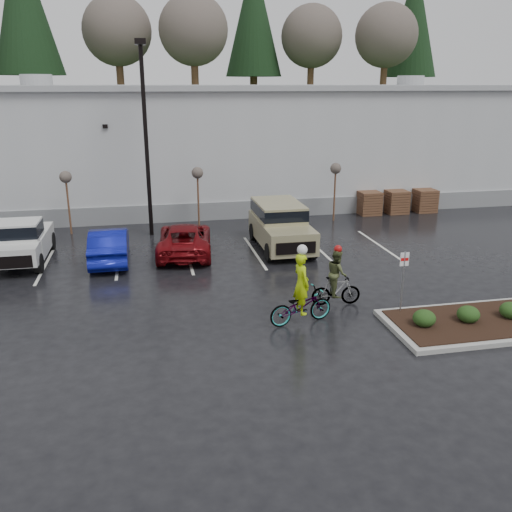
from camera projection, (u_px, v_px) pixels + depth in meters
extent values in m
plane|color=black|center=(290.00, 328.00, 16.92)|extent=(120.00, 120.00, 0.00)
cube|color=#AEB1B3|center=(206.00, 143.00, 36.39)|extent=(60.00, 15.00, 7.00)
cube|color=slate|center=(223.00, 211.00, 30.25)|extent=(60.00, 0.12, 1.00)
cube|color=#999B9E|center=(205.00, 87.00, 35.31)|extent=(60.50, 15.50, 0.30)
cube|color=#233A18|center=(182.00, 125.00, 58.00)|extent=(80.00, 25.00, 6.00)
cylinder|color=black|center=(146.00, 144.00, 25.99)|extent=(0.20, 0.20, 9.00)
cube|color=black|center=(140.00, 42.00, 24.59)|extent=(0.50, 1.00, 0.25)
cylinder|color=#4C341E|center=(69.00, 207.00, 27.10)|extent=(0.10, 0.10, 2.80)
sphere|color=#484239|center=(65.00, 177.00, 26.64)|extent=(0.60, 0.60, 0.60)
cylinder|color=#4C341E|center=(198.00, 201.00, 28.34)|extent=(0.10, 0.10, 2.80)
sphere|color=#484239|center=(197.00, 173.00, 27.88)|extent=(0.60, 0.60, 0.60)
cylinder|color=#4C341E|center=(334.00, 196.00, 29.78)|extent=(0.10, 0.10, 2.80)
sphere|color=#484239|center=(336.00, 168.00, 29.32)|extent=(0.60, 0.60, 0.60)
cube|color=#4C341E|center=(369.00, 203.00, 31.41)|extent=(1.20, 1.20, 1.35)
cube|color=#4C341E|center=(396.00, 202.00, 31.73)|extent=(1.20, 1.20, 1.35)
cube|color=#4C341E|center=(424.00, 200.00, 32.08)|extent=(1.20, 1.20, 1.35)
cube|color=gray|center=(509.00, 320.00, 17.31)|extent=(8.00, 3.00, 0.15)
cube|color=black|center=(510.00, 317.00, 17.28)|extent=(7.60, 2.60, 0.04)
ellipsoid|color=#1B3813|center=(424.00, 318.00, 16.63)|extent=(0.70, 0.70, 0.52)
ellipsoid|color=#1B3813|center=(468.00, 314.00, 16.92)|extent=(0.70, 0.70, 0.52)
ellipsoid|color=#1B3813|center=(511.00, 310.00, 17.20)|extent=(0.70, 0.70, 0.52)
cylinder|color=gray|center=(402.00, 284.00, 17.50)|extent=(0.05, 0.05, 2.20)
cube|color=white|center=(405.00, 259.00, 17.24)|extent=(0.30, 0.02, 0.45)
cube|color=red|center=(405.00, 259.00, 17.23)|extent=(0.26, 0.02, 0.10)
imported|color=navy|center=(109.00, 245.00, 23.08)|extent=(1.60, 4.46, 1.46)
imported|color=maroon|center=(185.00, 239.00, 24.10)|extent=(2.81, 5.17, 1.38)
imported|color=#3F3F44|center=(301.00, 306.00, 17.13)|extent=(2.25, 1.19, 1.13)
imported|color=#A3CC0B|center=(301.00, 284.00, 16.90)|extent=(0.61, 0.80, 1.97)
sphere|color=silver|center=(302.00, 250.00, 16.56)|extent=(0.33, 0.33, 0.33)
imported|color=#3F3F44|center=(336.00, 291.00, 18.55)|extent=(1.68, 0.59, 1.03)
imported|color=#424A27|center=(337.00, 273.00, 18.36)|extent=(0.48, 0.82, 1.62)
sphere|color=#990C0C|center=(338.00, 249.00, 18.10)|extent=(0.27, 0.27, 0.27)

